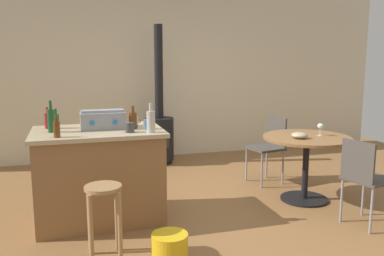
# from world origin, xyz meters

# --- Properties ---
(ground_plane) EXTENTS (8.80, 8.80, 0.00)m
(ground_plane) POSITION_xyz_m (0.00, 0.00, 0.00)
(ground_plane) COLOR olive
(back_wall) EXTENTS (8.00, 0.10, 2.70)m
(back_wall) POSITION_xyz_m (0.00, 2.74, 1.35)
(back_wall) COLOR beige
(back_wall) RESTS_ON ground_plane
(kitchen_island) EXTENTS (1.28, 0.85, 0.94)m
(kitchen_island) POSITION_xyz_m (-1.19, 0.16, 0.47)
(kitchen_island) COLOR olive
(kitchen_island) RESTS_ON ground_plane
(wooden_stool) EXTENTS (0.30, 0.30, 0.63)m
(wooden_stool) POSITION_xyz_m (-1.22, -0.71, 0.45)
(wooden_stool) COLOR #A37A4C
(wooden_stool) RESTS_ON ground_plane
(dining_table) EXTENTS (0.99, 0.99, 0.76)m
(dining_table) POSITION_xyz_m (1.13, 0.07, 0.58)
(dining_table) COLOR black
(dining_table) RESTS_ON ground_plane
(folding_chair_near) EXTENTS (0.49, 0.49, 0.87)m
(folding_chair_near) POSITION_xyz_m (1.27, -0.75, 0.51)
(folding_chair_near) COLOR #47423D
(folding_chair_near) RESTS_ON ground_plane
(folding_chair_far) EXTENTS (0.47, 0.47, 0.87)m
(folding_chair_far) POSITION_xyz_m (1.06, 0.83, 0.52)
(folding_chair_far) COLOR #47423D
(folding_chair_far) RESTS_ON ground_plane
(wood_stove) EXTENTS (0.44, 0.45, 2.14)m
(wood_stove) POSITION_xyz_m (-0.13, 2.22, 0.53)
(wood_stove) COLOR black
(wood_stove) RESTS_ON ground_plane
(toolbox) EXTENTS (0.44, 0.24, 0.19)m
(toolbox) POSITION_xyz_m (-1.14, 0.20, 1.03)
(toolbox) COLOR gray
(toolbox) RESTS_ON kitchen_island
(bottle_0) EXTENTS (0.07, 0.07, 0.31)m
(bottle_0) POSITION_xyz_m (-1.62, 0.14, 1.05)
(bottle_0) COLOR #194C23
(bottle_0) RESTS_ON kitchen_island
(bottle_1) EXTENTS (0.06, 0.06, 0.20)m
(bottle_1) POSITION_xyz_m (-1.59, 0.36, 1.01)
(bottle_1) COLOR #194C23
(bottle_1) RESTS_ON kitchen_island
(bottle_2) EXTENTS (0.06, 0.06, 0.20)m
(bottle_2) POSITION_xyz_m (-1.57, -0.14, 1.01)
(bottle_2) COLOR #603314
(bottle_2) RESTS_ON kitchen_island
(bottle_3) EXTENTS (0.08, 0.08, 0.23)m
(bottle_3) POSITION_xyz_m (-0.85, 0.11, 1.02)
(bottle_3) COLOR #603314
(bottle_3) RESTS_ON kitchen_island
(bottle_4) EXTENTS (0.06, 0.06, 0.22)m
(bottle_4) POSITION_xyz_m (-1.67, 0.38, 1.02)
(bottle_4) COLOR maroon
(bottle_4) RESTS_ON kitchen_island
(bottle_5) EXTENTS (0.08, 0.08, 0.28)m
(bottle_5) POSITION_xyz_m (-0.71, -0.14, 1.04)
(bottle_5) COLOR #B7B2AD
(bottle_5) RESTS_ON kitchen_island
(cup_0) EXTENTS (0.11, 0.07, 0.10)m
(cup_0) POSITION_xyz_m (-0.71, 0.04, 0.98)
(cup_0) COLOR #4C7099
(cup_0) RESTS_ON kitchen_island
(cup_1) EXTENTS (0.12, 0.09, 0.09)m
(cup_1) POSITION_xyz_m (-0.90, -0.07, 0.98)
(cup_1) COLOR #383838
(cup_1) RESTS_ON kitchen_island
(cup_2) EXTENTS (0.11, 0.07, 0.09)m
(cup_2) POSITION_xyz_m (-0.80, 0.31, 0.98)
(cup_2) COLOR tan
(cup_2) RESTS_ON kitchen_island
(wine_glass) EXTENTS (0.07, 0.07, 0.14)m
(wine_glass) POSITION_xyz_m (1.31, 0.07, 0.86)
(wine_glass) COLOR silver
(wine_glass) RESTS_ON dining_table
(serving_bowl) EXTENTS (0.18, 0.18, 0.07)m
(serving_bowl) POSITION_xyz_m (0.99, 0.00, 0.79)
(serving_bowl) COLOR tan
(serving_bowl) RESTS_ON dining_table
(plastic_bucket) EXTENTS (0.30, 0.30, 0.24)m
(plastic_bucket) POSITION_xyz_m (-0.73, -0.94, 0.12)
(plastic_bucket) COLOR yellow
(plastic_bucket) RESTS_ON ground_plane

